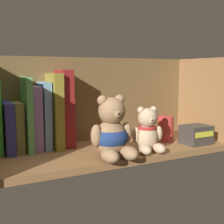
{
  "coord_description": "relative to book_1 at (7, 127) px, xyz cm",
  "views": [
    {
      "loc": [
        -45.07,
        -84.61,
        26.47
      ],
      "look_at": [
        -0.58,
        0.0,
        13.61
      ],
      "focal_mm": 49.39,
      "sensor_mm": 36.0,
      "label": 1
    }
  ],
  "objects": [
    {
      "name": "teddy_bear_smaller",
      "position": [
        38.03,
        -18.88,
        -1.74
      ],
      "size": [
        10.21,
        10.58,
        13.78
      ],
      "color": "tan",
      "rests_on": "shelf_board"
    },
    {
      "name": "shelf_back_panel",
      "position": [
        30.77,
        3.99,
        5.87
      ],
      "size": [
        77.17,
        1.2,
        30.97
      ],
      "primitive_type": "cube",
      "color": "brown",
      "rests_on": "ground"
    },
    {
      "name": "book_3",
      "position": [
        5.69,
        0.0,
        3.7
      ],
      "size": [
        1.78,
        13.85,
        22.63
      ],
      "primitive_type": "cube",
      "color": "#5BAA5A",
      "rests_on": "shelf_board"
    },
    {
      "name": "book_4",
      "position": [
        8.41,
        0.0,
        2.23
      ],
      "size": [
        2.74,
        10.31,
        19.7
      ],
      "primitive_type": "cube",
      "color": "#9369A6",
      "rests_on": "shelf_board"
    },
    {
      "name": "small_product_box",
      "position": [
        58.0,
        -18.23,
        -4.49
      ],
      "size": [
        9.05,
        7.9,
        6.25
      ],
      "color": "#38332D",
      "rests_on": "shelf_board"
    },
    {
      "name": "book_1",
      "position": [
        0.0,
        0.0,
        0.0
      ],
      "size": [
        2.72,
        14.26,
        15.25
      ],
      "primitive_type": "cube",
      "rotation": [
        0.0,
        -0.0,
        0.0
      ],
      "color": "navy",
      "rests_on": "shelf_board"
    },
    {
      "name": "book_6",
      "position": [
        14.39,
        0.0,
        4.22
      ],
      "size": [
        2.82,
        14.3,
        23.68
      ],
      "primitive_type": "cube",
      "color": "olive",
      "rests_on": "shelf_board"
    },
    {
      "name": "pillar_candle",
      "position": [
        51.25,
        -10.76,
        -3.22
      ],
      "size": [
        5.54,
        5.54,
        8.79
      ],
      "primitive_type": "cylinder",
      "color": "#C63833",
      "rests_on": "shelf_board"
    },
    {
      "name": "shelf_board",
      "position": [
        30.77,
        -10.37,
        -8.62
      ],
      "size": [
        74.77,
        27.53,
        2.0
      ],
      "primitive_type": "cube",
      "color": "olive",
      "rests_on": "ground"
    },
    {
      "name": "book_2",
      "position": [
        3.06,
        0.0,
        -0.09
      ],
      "size": [
        2.55,
        10.17,
        15.05
      ],
      "primitive_type": "cube",
      "color": "olive",
      "rests_on": "shelf_board"
    },
    {
      "name": "shelf_side_panel_right",
      "position": [
        68.95,
        -10.37,
        5.87
      ],
      "size": [
        1.6,
        29.93,
        30.97
      ],
      "primitive_type": "cube",
      "color": "olive",
      "rests_on": "ground"
    },
    {
      "name": "book_7",
      "position": [
        18.02,
        0.0,
        4.73
      ],
      "size": [
        3.93,
        11.15,
        24.76
      ],
      "primitive_type": "cube",
      "rotation": [
        0.0,
        -0.02,
        0.0
      ],
      "color": "maroon",
      "rests_on": "shelf_board"
    },
    {
      "name": "book_5",
      "position": [
        11.38,
        0.0,
        2.88
      ],
      "size": [
        2.48,
        10.97,
        21.01
      ],
      "primitive_type": "cube",
      "rotation": [
        0.0,
        0.01,
        0.0
      ],
      "color": "#729ABF",
      "rests_on": "shelf_board"
    },
    {
      "name": "teddy_bear_larger",
      "position": [
        25.32,
        -19.68,
        -0.64
      ],
      "size": [
        12.81,
        13.29,
        17.74
      ],
      "color": "#93704C",
      "rests_on": "shelf_board"
    }
  ]
}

